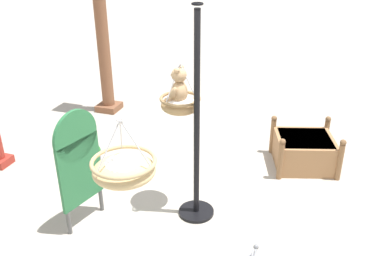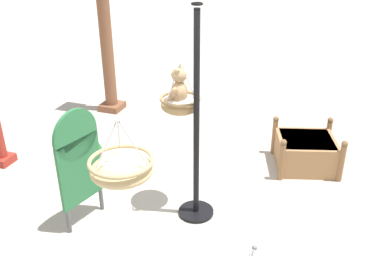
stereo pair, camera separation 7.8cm
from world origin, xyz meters
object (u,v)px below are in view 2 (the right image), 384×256
at_px(wooden_planter_box, 306,151).
at_px(hanging_basket_with_teddy, 180,104).
at_px(display_pole_central, 196,157).
at_px(display_sign_board, 79,158).
at_px(greenhouse_pillar_left, 106,38).
at_px(hanging_basket_left_high, 122,168).
at_px(teddy_bear, 178,88).
at_px(potted_plant_flowering_red, 91,145).

bearing_deg(wooden_planter_box, hanging_basket_with_teddy, 136.30).
relative_size(display_pole_central, wooden_planter_box, 2.34).
relative_size(display_pole_central, display_sign_board, 1.75).
bearing_deg(greenhouse_pillar_left, hanging_basket_left_high, -148.54).
relative_size(display_pole_central, hanging_basket_with_teddy, 4.24).
relative_size(hanging_basket_with_teddy, teddy_bear, 1.34).
relative_size(hanging_basket_with_teddy, greenhouse_pillar_left, 0.21).
bearing_deg(display_sign_board, greenhouse_pillar_left, 23.96).
distance_m(teddy_bear, wooden_planter_box, 2.45).
xyz_separation_m(display_pole_central, wooden_planter_box, (1.63, -1.16, -0.56)).
bearing_deg(potted_plant_flowering_red, greenhouse_pillar_left, 20.90).
bearing_deg(hanging_basket_left_high, display_sign_board, 53.82).
xyz_separation_m(display_pole_central, greenhouse_pillar_left, (2.59, 2.63, 0.60)).
xyz_separation_m(display_pole_central, teddy_bear, (0.15, 0.27, 0.78)).
distance_m(teddy_bear, display_sign_board, 1.39).
height_order(teddy_bear, greenhouse_pillar_left, greenhouse_pillar_left).
height_order(greenhouse_pillar_left, potted_plant_flowering_red, greenhouse_pillar_left).
height_order(display_pole_central, display_sign_board, display_pole_central).
xyz_separation_m(hanging_basket_left_high, potted_plant_flowering_red, (1.92, 1.62, -1.03)).
relative_size(teddy_bear, hanging_basket_left_high, 0.76).
distance_m(hanging_basket_with_teddy, teddy_bear, 0.20).
distance_m(display_pole_central, greenhouse_pillar_left, 3.74).
bearing_deg(display_pole_central, display_sign_board, 115.05).
height_order(hanging_basket_left_high, wooden_planter_box, hanging_basket_left_high).
xyz_separation_m(display_pole_central, hanging_basket_left_high, (-1.27, 0.26, 0.52)).
distance_m(display_pole_central, hanging_basket_with_teddy, 0.65).
bearing_deg(greenhouse_pillar_left, display_pole_central, -134.61).
bearing_deg(display_sign_board, display_pole_central, -64.95).
bearing_deg(wooden_planter_box, display_sign_board, 132.68).
bearing_deg(hanging_basket_with_teddy, hanging_basket_left_high, 179.45).
xyz_separation_m(display_pole_central, display_sign_board, (-0.57, 1.22, 0.06)).
distance_m(hanging_basket_left_high, potted_plant_flowering_red, 2.71).
height_order(display_pole_central, potted_plant_flowering_red, display_pole_central).
height_order(hanging_basket_left_high, greenhouse_pillar_left, greenhouse_pillar_left).
distance_m(hanging_basket_left_high, wooden_planter_box, 3.41).
height_order(hanging_basket_with_teddy, potted_plant_flowering_red, hanging_basket_with_teddy).
bearing_deg(hanging_basket_with_teddy, wooden_planter_box, -43.70).
relative_size(wooden_planter_box, potted_plant_flowering_red, 1.84).
distance_m(greenhouse_pillar_left, wooden_planter_box, 4.08).
distance_m(teddy_bear, potted_plant_flowering_red, 2.12).
relative_size(hanging_basket_left_high, greenhouse_pillar_left, 0.20).
distance_m(display_pole_central, display_sign_board, 1.35).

